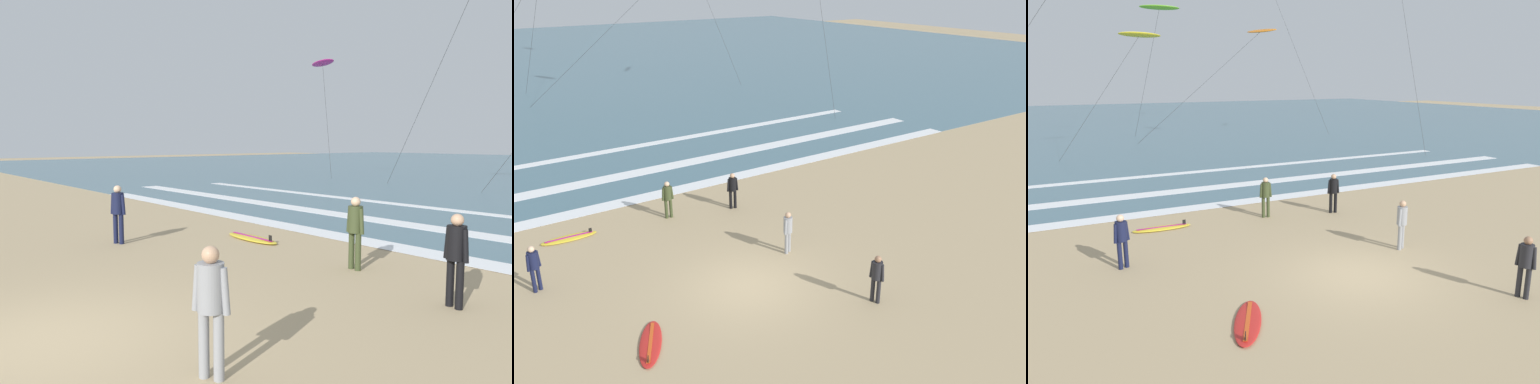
# 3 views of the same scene
# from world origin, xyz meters

# --- Properties ---
(ground_plane) EXTENTS (160.00, 160.00, 0.00)m
(ground_plane) POSITION_xyz_m (0.00, 0.00, 0.00)
(ground_plane) COLOR tan
(ocean_surface) EXTENTS (140.00, 90.00, 0.01)m
(ocean_surface) POSITION_xyz_m (0.00, 53.63, 0.01)
(ocean_surface) COLOR #476B7A
(ocean_surface) RESTS_ON ground
(wave_foam_shoreline) EXTENTS (38.12, 0.95, 0.01)m
(wave_foam_shoreline) POSITION_xyz_m (1.23, 9.03, 0.01)
(wave_foam_shoreline) COLOR white
(wave_foam_shoreline) RESTS_ON ocean_surface
(wave_foam_mid_break) EXTENTS (41.15, 1.03, 0.01)m
(wave_foam_mid_break) POSITION_xyz_m (-0.20, 12.36, 0.01)
(wave_foam_mid_break) COLOR white
(wave_foam_mid_break) RESTS_ON ocean_surface
(wave_foam_outer_break) EXTENTS (38.77, 0.71, 0.01)m
(wave_foam_outer_break) POSITION_xyz_m (-0.67, 16.76, 0.01)
(wave_foam_outer_break) COLOR white
(wave_foam_outer_break) RESTS_ON ocean_surface
(surfer_right_near) EXTENTS (0.52, 0.32, 1.60)m
(surfer_right_near) POSITION_xyz_m (2.92, 5.73, 0.96)
(surfer_right_near) COLOR black
(surfer_right_near) RESTS_ON ground
(surfer_foreground_main) EXTENTS (0.32, 0.51, 1.60)m
(surfer_foreground_main) POSITION_xyz_m (2.74, -3.02, 0.96)
(surfer_foreground_main) COLOR #232328
(surfer_foreground_main) RESTS_ON ground
(surfer_mid_group) EXTENTS (0.50, 0.32, 1.60)m
(surfer_mid_group) POSITION_xyz_m (-5.68, 3.61, 0.96)
(surfer_mid_group) COLOR #141938
(surfer_mid_group) RESTS_ON ground
(surfer_background_far) EXTENTS (0.49, 0.32, 1.60)m
(surfer_background_far) POSITION_xyz_m (2.45, 1.12, 0.96)
(surfer_background_far) COLOR gray
(surfer_background_far) RESTS_ON ground
(surfer_left_far) EXTENTS (0.51, 0.32, 1.60)m
(surfer_left_far) POSITION_xyz_m (0.22, 6.41, 0.96)
(surfer_left_far) COLOR #384223
(surfer_left_far) RESTS_ON ground
(surfboard_near_water) EXTENTS (1.50, 2.14, 0.25)m
(surfboard_near_water) POSITION_xyz_m (-3.84, -1.04, 0.05)
(surfboard_near_water) COLOR red
(surfboard_near_water) RESTS_ON ground
(surfboard_right_spare) EXTENTS (2.12, 0.66, 0.25)m
(surfboard_right_spare) POSITION_xyz_m (-3.79, 6.77, 0.05)
(surfboard_right_spare) COLOR yellow
(surfboard_right_spare) RESTS_ON ground
(kite_yellow_high_left) EXTENTS (7.42, 1.76, 8.41)m
(kite_yellow_high_left) POSITION_xyz_m (-0.34, 24.63, 8.15)
(kite_yellow_high_left) COLOR yellow
(kite_yellow_high_left) RESTS_ON ground
(kite_lime_high_right) EXTENTS (3.27, 6.07, 11.11)m
(kite_lime_high_right) POSITION_xyz_m (2.73, 31.11, 10.83)
(kite_lime_high_right) COLOR #70C628
(kite_lime_high_right) RESTS_ON ground
(kite_orange_far_right) EXTENTS (11.03, 4.81, 9.37)m
(kite_orange_far_right) POSITION_xyz_m (10.20, 27.80, 9.09)
(kite_orange_far_right) COLOR orange
(kite_orange_far_right) RESTS_ON ground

